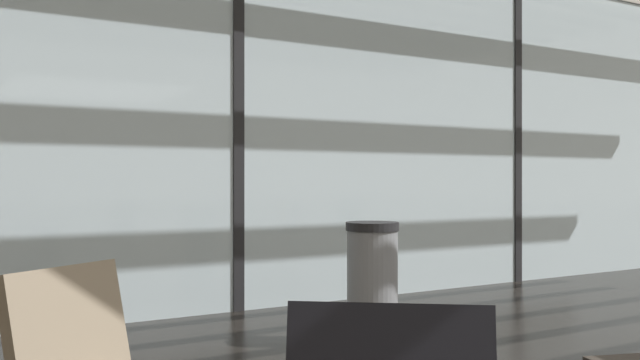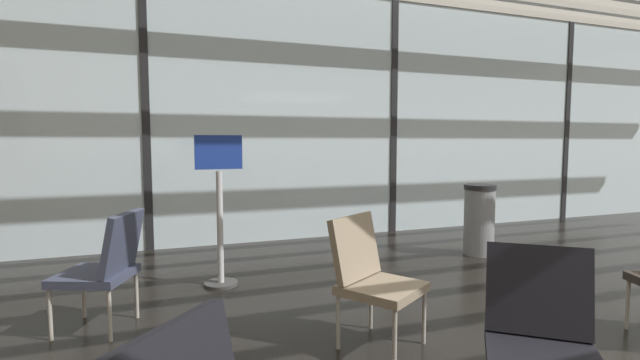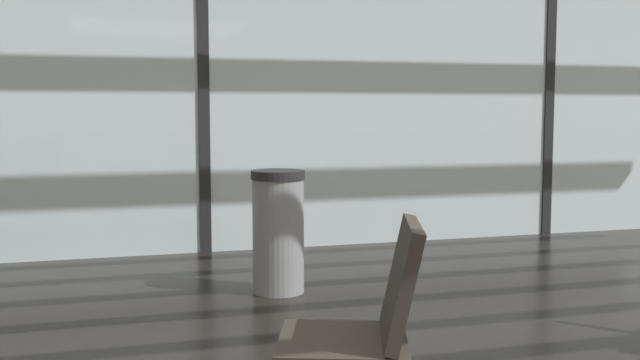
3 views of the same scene
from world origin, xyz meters
TOP-DOWN VIEW (x-y plane):
  - glass_curtain_wall at (0.00, 5.20)m, footprint 14.00×0.08m
  - window_mullion_1 at (0.00, 5.20)m, footprint 0.10×0.12m
  - window_mullion_2 at (3.50, 5.20)m, footprint 0.10×0.12m
  - parked_airplane at (1.34, 10.07)m, footprint 11.49×3.63m
  - lounge_chair_7 at (0.04, 1.06)m, footprint 0.65×0.63m
  - trash_bin at (0.29, 3.54)m, footprint 0.38×0.38m

SIDE VIEW (x-z plane):
  - trash_bin at x=0.29m, z-range 0.00..0.86m
  - lounge_chair_7 at x=0.04m, z-range 0.06..0.93m
  - glass_curtain_wall at x=0.00m, z-range 0.00..3.47m
  - window_mullion_1 at x=0.00m, z-range 0.00..3.47m
  - window_mullion_2 at x=3.50m, z-range 0.00..3.47m
  - parked_airplane at x=1.34m, z-range 0.00..3.63m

